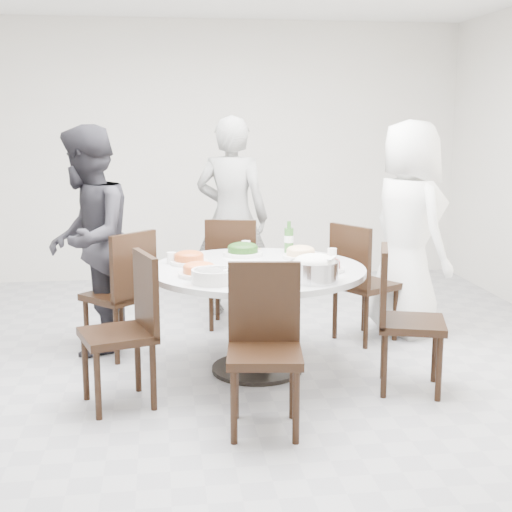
{
  "coord_description": "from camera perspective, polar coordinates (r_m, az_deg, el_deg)",
  "views": [
    {
      "loc": [
        -0.36,
        -4.87,
        1.77
      ],
      "look_at": [
        0.31,
        -0.05,
        0.82
      ],
      "focal_mm": 50.0,
      "sensor_mm": 36.0,
      "label": 1
    }
  ],
  "objects": [
    {
      "name": "chair_ne",
      "position": [
        5.76,
        8.78,
        -2.08
      ],
      "size": [
        0.58,
        0.58,
        0.95
      ],
      "primitive_type": "cube",
      "rotation": [
        0.0,
        0.0,
        2.1
      ],
      "color": "black",
      "rests_on": "floor"
    },
    {
      "name": "dish_orange",
      "position": [
        5.05,
        -5.37,
        -0.24
      ],
      "size": [
        0.27,
        0.27,
        0.07
      ],
      "primitive_type": "cylinder",
      "color": "white",
      "rests_on": "dining_table"
    },
    {
      "name": "dish_pale",
      "position": [
        5.24,
        3.59,
        0.2
      ],
      "size": [
        0.27,
        0.27,
        0.07
      ],
      "primitive_type": "cylinder",
      "color": "white",
      "rests_on": "dining_table"
    },
    {
      "name": "wall_back",
      "position": [
        7.88,
        -5.27,
        8.3
      ],
      "size": [
        6.0,
        0.01,
        2.8
      ],
      "primitive_type": "cube",
      "color": "silver",
      "rests_on": "ground"
    },
    {
      "name": "chair_se",
      "position": [
        4.75,
        12.37,
        -5.03
      ],
      "size": [
        0.53,
        0.53,
        0.95
      ],
      "primitive_type": "cube",
      "rotation": [
        0.0,
        0.0,
        7.55
      ],
      "color": "black",
      "rests_on": "floor"
    },
    {
      "name": "floor",
      "position": [
        5.19,
        -3.45,
        -8.91
      ],
      "size": [
        6.0,
        6.0,
        0.01
      ],
      "primitive_type": "cube",
      "color": "#A4A4A9",
      "rests_on": "ground"
    },
    {
      "name": "chopsticks",
      "position": [
        5.58,
        -0.87,
        0.57
      ],
      "size": [
        0.24,
        0.04,
        0.01
      ],
      "primitive_type": null,
      "color": "tan",
      "rests_on": "dining_table"
    },
    {
      "name": "soup_bowl",
      "position": [
        4.46,
        -3.42,
        -1.61
      ],
      "size": [
        0.28,
        0.28,
        0.09
      ],
      "primitive_type": "cylinder",
      "color": "white",
      "rests_on": "dining_table"
    },
    {
      "name": "beverage_bottle",
      "position": [
        5.44,
        2.65,
        1.54
      ],
      "size": [
        0.07,
        0.07,
        0.24
      ],
      "primitive_type": "cylinder",
      "color": "#306528",
      "rests_on": "dining_table"
    },
    {
      "name": "dish_redbrown",
      "position": [
        4.81,
        5.53,
        -0.84
      ],
      "size": [
        0.26,
        0.26,
        0.07
      ],
      "primitive_type": "cylinder",
      "color": "white",
      "rests_on": "dining_table"
    },
    {
      "name": "dish_tofu",
      "position": [
        4.65,
        -4.57,
        -1.2
      ],
      "size": [
        0.27,
        0.27,
        0.07
      ],
      "primitive_type": "cylinder",
      "color": "white",
      "rests_on": "dining_table"
    },
    {
      "name": "dining_table",
      "position": [
        5.01,
        0.08,
        -5.11
      ],
      "size": [
        1.5,
        1.5,
        0.75
      ],
      "primitive_type": "cylinder",
      "color": "silver",
      "rests_on": "floor"
    },
    {
      "name": "dish_greens",
      "position": [
        5.34,
        -1.05,
        0.45
      ],
      "size": [
        0.29,
        0.29,
        0.08
      ],
      "primitive_type": "cylinder",
      "color": "white",
      "rests_on": "dining_table"
    },
    {
      "name": "diner_middle",
      "position": [
        6.35,
        -1.93,
        3.11
      ],
      "size": [
        0.76,
        0.63,
        1.79
      ],
      "primitive_type": "imported",
      "rotation": [
        0.0,
        0.0,
        2.78
      ],
      "color": "black",
      "rests_on": "floor"
    },
    {
      "name": "chair_sw",
      "position": [
        4.48,
        -11.05,
        -5.95
      ],
      "size": [
        0.53,
        0.53,
        0.95
      ],
      "primitive_type": "cube",
      "rotation": [
        0.0,
        0.0,
        5.02
      ],
      "color": "black",
      "rests_on": "floor"
    },
    {
      "name": "chair_n",
      "position": [
        6.06,
        -1.79,
        -1.29
      ],
      "size": [
        0.51,
        0.51,
        0.95
      ],
      "primitive_type": "cube",
      "rotation": [
        0.0,
        0.0,
        2.91
      ],
      "color": "black",
      "rests_on": "floor"
    },
    {
      "name": "chair_s",
      "position": [
        4.04,
        0.69,
        -7.62
      ],
      "size": [
        0.47,
        0.47,
        0.95
      ],
      "primitive_type": "cube",
      "rotation": [
        0.0,
        0.0,
        6.15
      ],
      "color": "black",
      "rests_on": "floor"
    },
    {
      "name": "tea_cups",
      "position": [
        5.51,
        -0.93,
        0.79
      ],
      "size": [
        0.07,
        0.07,
        0.08
      ],
      "primitive_type": "cylinder",
      "color": "white",
      "rests_on": "dining_table"
    },
    {
      "name": "diner_left",
      "position": [
        5.51,
        -13.31,
        1.24
      ],
      "size": [
        0.73,
        0.9,
        1.72
      ],
      "primitive_type": "imported",
      "rotation": [
        0.0,
        0.0,
        4.61
      ],
      "color": "#222127",
      "rests_on": "floor"
    },
    {
      "name": "rice_bowl",
      "position": [
        4.5,
        4.7,
        -1.22
      ],
      "size": [
        0.3,
        0.3,
        0.13
      ],
      "primitive_type": "cylinder",
      "color": "silver",
      "rests_on": "dining_table"
    },
    {
      "name": "chair_nw",
      "position": [
        5.45,
        -11.01,
        -2.91
      ],
      "size": [
        0.59,
        0.59,
        0.95
      ],
      "primitive_type": "cube",
      "rotation": [
        0.0,
        0.0,
        3.91
      ],
      "color": "black",
      "rests_on": "floor"
    },
    {
      "name": "diner_right",
      "position": [
        5.93,
        12.09,
        2.14
      ],
      "size": [
        0.77,
        0.98,
        1.75
      ],
      "primitive_type": "imported",
      "rotation": [
        0.0,
        0.0,
        1.85
      ],
      "color": "white",
      "rests_on": "floor"
    },
    {
      "name": "wall_front",
      "position": [
        1.93,
        2.92,
        0.09
      ],
      "size": [
        6.0,
        0.01,
        2.8
      ],
      "primitive_type": "cube",
      "color": "silver",
      "rests_on": "ground"
    }
  ]
}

